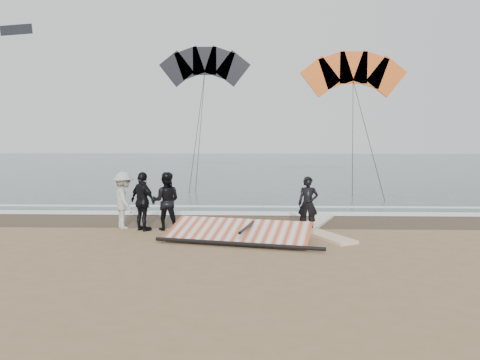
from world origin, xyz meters
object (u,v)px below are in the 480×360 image
at_px(man_main, 308,204).
at_px(sail_rig, 236,233).
at_px(board_cream, 319,220).
at_px(board_white, 325,236).

height_order(man_main, sail_rig, man_main).
bearing_deg(board_cream, man_main, -88.22).
bearing_deg(board_white, man_main, 87.00).
relative_size(man_main, sail_rig, 0.37).
height_order(board_white, sail_rig, sail_rig).
distance_m(board_cream, sail_rig, 4.04).
relative_size(board_white, board_cream, 1.08).
xyz_separation_m(man_main, board_white, (0.41, -0.87, -0.82)).
relative_size(man_main, board_white, 0.75).
bearing_deg(board_white, sail_rig, 161.96).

